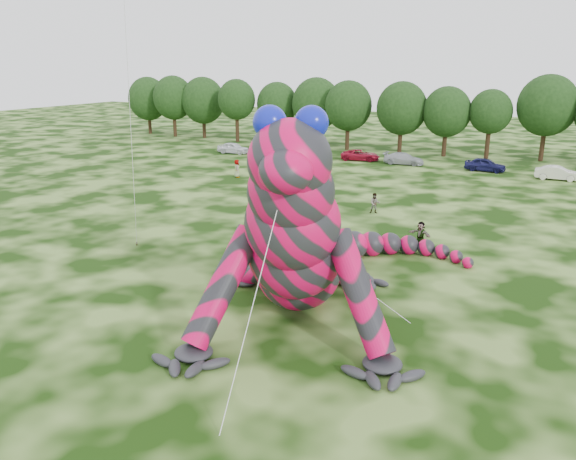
% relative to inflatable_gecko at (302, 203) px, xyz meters
% --- Properties ---
extents(ground, '(240.00, 240.00, 0.00)m').
position_rel_inflatable_gecko_xyz_m(ground, '(1.41, -6.67, -5.14)').
color(ground, '#16330A').
rests_on(ground, ground).
extents(inflatable_gecko, '(23.18, 25.15, 10.28)m').
position_rel_inflatable_gecko_xyz_m(inflatable_gecko, '(0.00, 0.00, 0.00)').
color(inflatable_gecko, '#D2074A').
rests_on(inflatable_gecko, ground).
extents(flying_kite, '(3.53, 3.30, 16.80)m').
position_rel_inflatable_gecko_xyz_m(flying_kite, '(-10.98, 0.79, 9.68)').
color(flying_kite, red).
rests_on(flying_kite, ground).
extents(tree_0, '(6.91, 6.22, 9.51)m').
position_rel_inflatable_gecko_xyz_m(tree_0, '(-53.15, 52.56, -0.38)').
color(tree_0, black).
rests_on(tree_0, ground).
extents(tree_1, '(6.74, 6.07, 9.81)m').
position_rel_inflatable_gecko_xyz_m(tree_1, '(-46.94, 51.38, -0.23)').
color(tree_1, black).
rests_on(tree_1, ground).
extents(tree_2, '(7.04, 6.34, 9.64)m').
position_rel_inflatable_gecko_xyz_m(tree_2, '(-41.61, 52.09, -0.32)').
color(tree_2, black).
rests_on(tree_2, ground).
extents(tree_3, '(5.81, 5.23, 9.44)m').
position_rel_inflatable_gecko_xyz_m(tree_3, '(-34.30, 50.40, -0.42)').
color(tree_3, black).
rests_on(tree_3, ground).
extents(tree_4, '(6.22, 5.60, 9.06)m').
position_rel_inflatable_gecko_xyz_m(tree_4, '(-28.23, 52.04, -0.61)').
color(tree_4, black).
rests_on(tree_4, ground).
extents(tree_5, '(7.16, 6.44, 9.80)m').
position_rel_inflatable_gecko_xyz_m(tree_5, '(-21.71, 51.77, -0.24)').
color(tree_5, black).
rests_on(tree_5, ground).
extents(tree_6, '(6.52, 5.86, 9.49)m').
position_rel_inflatable_gecko_xyz_m(tree_6, '(-16.14, 50.01, -0.39)').
color(tree_6, black).
rests_on(tree_6, ground).
extents(tree_7, '(6.68, 6.01, 9.48)m').
position_rel_inflatable_gecko_xyz_m(tree_7, '(-8.67, 50.13, -0.40)').
color(tree_7, black).
rests_on(tree_7, ground).
extents(tree_8, '(6.14, 5.53, 8.94)m').
position_rel_inflatable_gecko_xyz_m(tree_8, '(-2.81, 50.32, -0.67)').
color(tree_8, black).
rests_on(tree_8, ground).
extents(tree_9, '(5.27, 4.74, 8.68)m').
position_rel_inflatable_gecko_xyz_m(tree_9, '(2.48, 50.68, -0.80)').
color(tree_9, black).
rests_on(tree_9, ground).
extents(tree_10, '(7.09, 6.38, 10.50)m').
position_rel_inflatable_gecko_xyz_m(tree_10, '(8.81, 51.91, 0.11)').
color(tree_10, black).
rests_on(tree_10, ground).
extents(car_0, '(4.42, 1.88, 1.49)m').
position_rel_inflatable_gecko_xyz_m(car_0, '(-28.69, 40.04, -4.39)').
color(car_0, silver).
rests_on(car_0, ground).
extents(car_1, '(3.94, 1.70, 1.26)m').
position_rel_inflatable_gecko_xyz_m(car_1, '(-21.32, 41.83, -4.51)').
color(car_1, black).
rests_on(car_1, ground).
extents(car_2, '(5.12, 3.02, 1.34)m').
position_rel_inflatable_gecko_xyz_m(car_2, '(-11.49, 42.31, -4.47)').
color(car_2, maroon).
rests_on(car_2, ground).
extents(car_3, '(4.78, 1.95, 1.39)m').
position_rel_inflatable_gecko_xyz_m(car_3, '(-5.87, 41.89, -4.44)').
color(car_3, '#ACAFB4').
rests_on(car_3, ground).
extents(car_4, '(4.58, 2.16, 1.51)m').
position_rel_inflatable_gecko_xyz_m(car_4, '(3.55, 41.56, -4.38)').
color(car_4, '#151647').
rests_on(car_4, ground).
extents(car_5, '(4.41, 1.61, 1.45)m').
position_rel_inflatable_gecko_xyz_m(car_5, '(10.97, 39.83, -4.42)').
color(car_5, silver).
rests_on(car_5, ground).
extents(spectator_5, '(1.75, 1.09, 1.80)m').
position_rel_inflatable_gecko_xyz_m(spectator_5, '(3.49, 11.17, -4.24)').
color(spectator_5, gray).
rests_on(spectator_5, ground).
extents(spectator_1, '(0.97, 0.86, 1.67)m').
position_rel_inflatable_gecko_xyz_m(spectator_1, '(-1.95, 18.40, -4.30)').
color(spectator_1, gray).
rests_on(spectator_1, ground).
extents(spectator_4, '(1.03, 1.10, 1.88)m').
position_rel_inflatable_gecko_xyz_m(spectator_4, '(-19.78, 26.28, -4.20)').
color(spectator_4, gray).
rests_on(spectator_4, ground).
extents(spectator_0, '(0.67, 0.54, 1.60)m').
position_rel_inflatable_gecko_xyz_m(spectator_0, '(-6.52, 18.17, -4.34)').
color(spectator_0, gray).
rests_on(spectator_0, ground).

